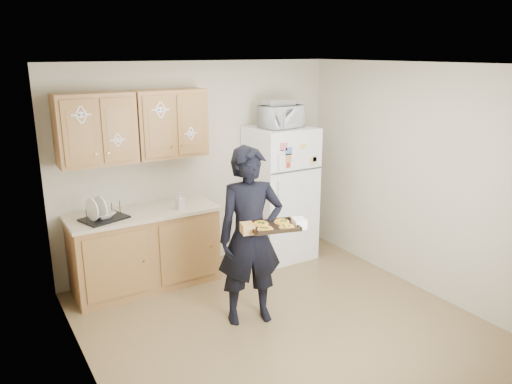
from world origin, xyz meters
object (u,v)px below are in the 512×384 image
Objects in this scene: dish_rack at (104,211)px; refrigerator at (280,193)px; person at (250,237)px; baking_tray at (274,227)px; microwave at (281,117)px.

refrigerator is at bearing 0.36° from dish_rack.
refrigerator is 0.96× the size of person.
person is 4.01× the size of dish_rack.
refrigerator is at bearing 69.26° from baking_tray.
refrigerator reaches higher than dish_rack.
baking_tray is at bearing -51.89° from dish_rack.
microwave reaches higher than dish_rack.
microwave reaches higher than person.
microwave is at bearing -125.71° from refrigerator.
baking_tray is at bearing -60.01° from person.
person is (-1.15, -1.21, 0.03)m from refrigerator.
refrigerator is at bearing 43.15° from microwave.
baking_tray is at bearing -136.87° from microwave.
dish_rack is (-1.16, 1.48, -0.07)m from baking_tray.
microwave is at bearing 60.96° from person.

